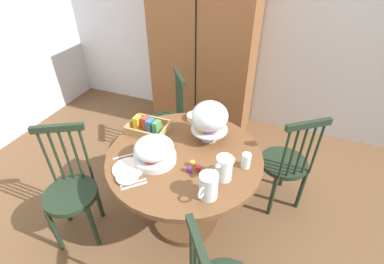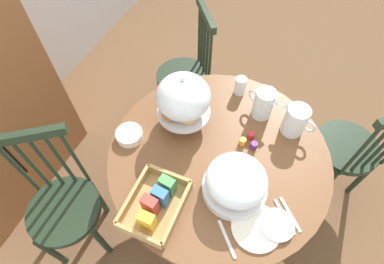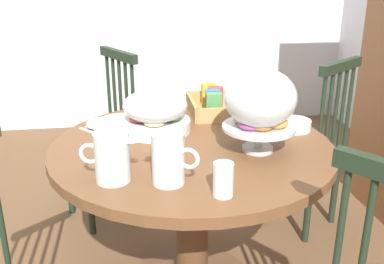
% 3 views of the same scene
% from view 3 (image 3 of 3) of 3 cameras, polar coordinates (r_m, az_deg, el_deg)
% --- Properties ---
extents(dining_table, '(1.13, 1.13, 0.74)m').
position_cam_3_polar(dining_table, '(1.89, 0.00, -7.89)').
color(dining_table, brown).
rests_on(dining_table, ground_plane).
extents(windsor_chair_by_cabinet, '(0.46, 0.46, 0.97)m').
position_cam_3_polar(windsor_chair_by_cabinet, '(2.53, 14.59, -2.44)').
color(windsor_chair_by_cabinet, '#1E2D1E').
rests_on(windsor_chair_by_cabinet, ground_plane).
extents(windsor_chair_facing_door, '(0.45, 0.45, 0.97)m').
position_cam_3_polar(windsor_chair_facing_door, '(2.60, -11.40, -1.53)').
color(windsor_chair_facing_door, '#1E2D1E').
rests_on(windsor_chair_facing_door, ground_plane).
extents(pastry_stand_with_dome, '(0.28, 0.28, 0.34)m').
position_cam_3_polar(pastry_stand_with_dome, '(1.68, 8.72, 3.83)').
color(pastry_stand_with_dome, silver).
rests_on(pastry_stand_with_dome, dining_table).
extents(fruit_platter_covered, '(0.30, 0.30, 0.18)m').
position_cam_3_polar(fruit_platter_covered, '(1.91, -4.72, 2.56)').
color(fruit_platter_covered, silver).
rests_on(fruit_platter_covered, dining_table).
extents(orange_juice_pitcher, '(0.11, 0.18, 0.18)m').
position_cam_3_polar(orange_juice_pitcher, '(1.45, -3.03, -3.68)').
color(orange_juice_pitcher, silver).
rests_on(orange_juice_pitcher, dining_table).
extents(milk_pitcher, '(0.12, 0.20, 0.17)m').
position_cam_3_polar(milk_pitcher, '(1.49, -10.20, -3.42)').
color(milk_pitcher, silver).
rests_on(milk_pitcher, dining_table).
extents(cereal_basket, '(0.32, 0.24, 0.12)m').
position_cam_3_polar(cereal_basket, '(2.16, 2.78, 3.54)').
color(cereal_basket, tan).
rests_on(cereal_basket, dining_table).
extents(china_plate_large, '(0.22, 0.22, 0.01)m').
position_cam_3_polar(china_plate_large, '(2.05, -8.95, 1.34)').
color(china_plate_large, white).
rests_on(china_plate_large, dining_table).
extents(china_plate_small, '(0.15, 0.15, 0.01)m').
position_cam_3_polar(china_plate_small, '(2.01, -11.24, 1.13)').
color(china_plate_small, white).
rests_on(china_plate_small, china_plate_large).
extents(cereal_bowl, '(0.14, 0.14, 0.04)m').
position_cam_3_polar(cereal_bowl, '(1.99, 12.99, 0.90)').
color(cereal_bowl, white).
rests_on(cereal_bowl, dining_table).
extents(drinking_glass, '(0.06, 0.06, 0.11)m').
position_cam_3_polar(drinking_glass, '(1.38, 4.02, -6.09)').
color(drinking_glass, silver).
rests_on(drinking_glass, dining_table).
extents(jam_jar_strawberry, '(0.04, 0.04, 0.04)m').
position_cam_3_polar(jam_jar_strawberry, '(1.63, -3.47, -3.05)').
color(jam_jar_strawberry, '#B7282D').
rests_on(jam_jar_strawberry, dining_table).
extents(jam_jar_apricot, '(0.04, 0.04, 0.04)m').
position_cam_3_polar(jam_jar_apricot, '(1.68, -2.60, -2.28)').
color(jam_jar_apricot, orange).
rests_on(jam_jar_apricot, dining_table).
extents(jam_jar_grape, '(0.04, 0.04, 0.04)m').
position_cam_3_polar(jam_jar_grape, '(1.68, -4.66, -2.39)').
color(jam_jar_grape, '#5B2366').
rests_on(jam_jar_grape, dining_table).
extents(table_knife, '(0.13, 0.13, 0.01)m').
position_cam_3_polar(table_knife, '(1.97, -11.92, 0.19)').
color(table_knife, silver).
rests_on(table_knife, dining_table).
extents(dinner_fork, '(0.13, 0.13, 0.01)m').
position_cam_3_polar(dinner_fork, '(1.95, -12.59, -0.06)').
color(dinner_fork, silver).
rests_on(dinner_fork, dining_table).
extents(soup_spoon, '(0.13, 0.13, 0.01)m').
position_cam_3_polar(soup_spoon, '(2.14, -6.22, 2.24)').
color(soup_spoon, silver).
rests_on(soup_spoon, dining_table).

